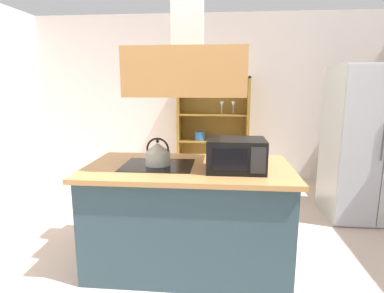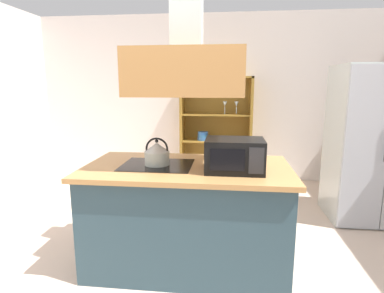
{
  "view_description": "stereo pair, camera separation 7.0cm",
  "coord_description": "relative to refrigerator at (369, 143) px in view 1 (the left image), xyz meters",
  "views": [
    {
      "loc": [
        0.16,
        -2.35,
        1.58
      ],
      "look_at": [
        -0.11,
        0.59,
        1.0
      ],
      "focal_mm": 29.55,
      "sensor_mm": 36.0,
      "label": 1
    },
    {
      "loc": [
        0.23,
        -2.34,
        1.58
      ],
      "look_at": [
        -0.11,
        0.59,
        1.0
      ],
      "focal_mm": 29.55,
      "sensor_mm": 36.0,
      "label": 2
    }
  ],
  "objects": [
    {
      "name": "kettle",
      "position": [
        -2.27,
        -1.22,
        0.1
      ],
      "size": [
        0.21,
        0.21,
        0.24
      ],
      "color": "beige",
      "rests_on": "kitchen_island"
    },
    {
      "name": "kitchen_island",
      "position": [
        -2.01,
        -1.22,
        -0.45
      ],
      "size": [
        1.75,
        0.96,
        0.9
      ],
      "color": "#29414C",
      "rests_on": "ground"
    },
    {
      "name": "cutting_board",
      "position": [
        -1.57,
        -0.98,
        0.01
      ],
      "size": [
        0.36,
        0.27,
        0.02
      ],
      "primitive_type": "cube",
      "rotation": [
        0.0,
        0.0,
        0.08
      ],
      "color": "tan",
      "rests_on": "kitchen_island"
    },
    {
      "name": "refrigerator",
      "position": [
        0.0,
        0.0,
        0.0
      ],
      "size": [
        0.9,
        0.78,
        1.8
      ],
      "color": "#B1B9B6",
      "rests_on": "ground"
    },
    {
      "name": "ground_plane",
      "position": [
        -1.9,
        -1.46,
        -0.9
      ],
      "size": [
        7.8,
        7.8,
        0.0
      ],
      "primitive_type": "plane",
      "color": "beige"
    },
    {
      "name": "range_hood",
      "position": [
        -2.01,
        -1.22,
        0.87
      ],
      "size": [
        0.9,
        0.7,
        1.21
      ],
      "color": "#B37B42"
    },
    {
      "name": "wall_back",
      "position": [
        -1.9,
        1.54,
        0.45
      ],
      "size": [
        6.0,
        0.12,
        2.7
      ],
      "primitive_type": "cube",
      "color": "silver",
      "rests_on": "ground"
    },
    {
      "name": "dish_cabinet",
      "position": [
        -1.87,
        1.32,
        -0.15
      ],
      "size": [
        1.14,
        0.4,
        1.71
      ],
      "color": "olive",
      "rests_on": "ground"
    },
    {
      "name": "microwave",
      "position": [
        -1.61,
        -1.34,
        0.13
      ],
      "size": [
        0.46,
        0.35,
        0.26
      ],
      "color": "black",
      "rests_on": "kitchen_island"
    }
  ]
}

